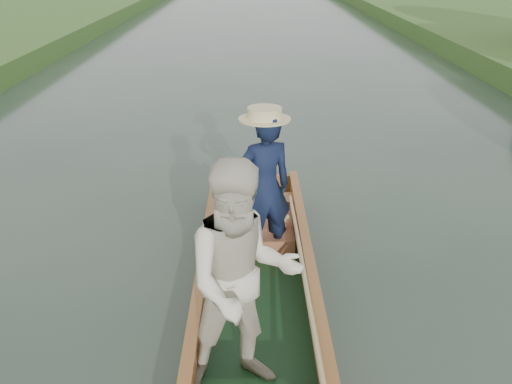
{
  "coord_description": "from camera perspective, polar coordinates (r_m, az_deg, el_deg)",
  "views": [
    {
      "loc": [
        -0.04,
        -4.58,
        3.17
      ],
      "look_at": [
        0.0,
        0.6,
        0.95
      ],
      "focal_mm": 40.0,
      "sensor_mm": 36.0,
      "label": 1
    }
  ],
  "objects": [
    {
      "name": "ground",
      "position": [
        5.57,
        0.05,
        -11.49
      ],
      "size": [
        120.0,
        120.0,
        0.0
      ],
      "primitive_type": "plane",
      "color": "#283D30",
      "rests_on": "ground"
    },
    {
      "name": "punt",
      "position": [
        4.99,
        -0.3,
        -7.06
      ],
      "size": [
        1.18,
        5.06,
        1.9
      ],
      "color": "black",
      "rests_on": "ground"
    }
  ]
}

